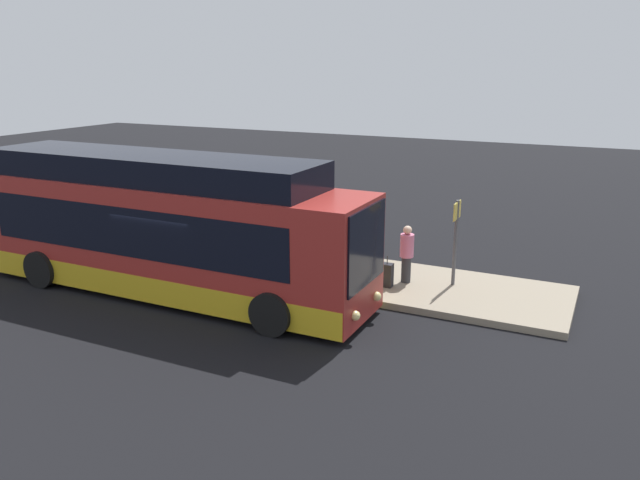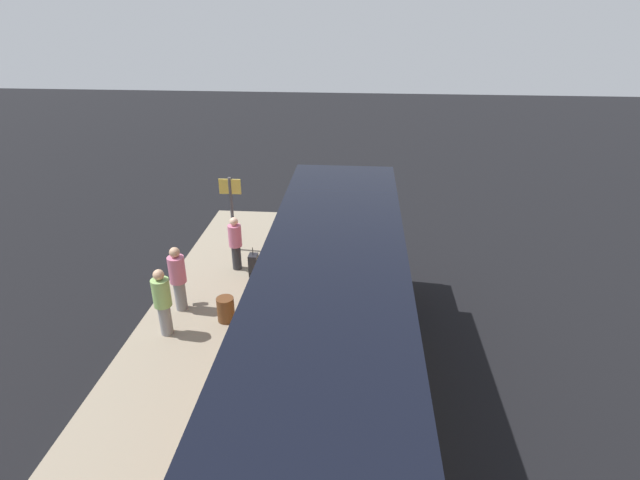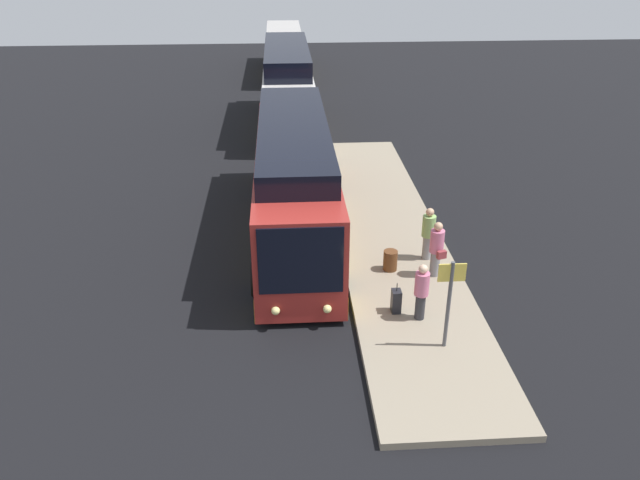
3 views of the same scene
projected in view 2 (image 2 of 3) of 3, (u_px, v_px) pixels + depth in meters
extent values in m
plane|color=black|center=(339.00, 410.00, 10.17)|extent=(80.00, 80.00, 0.00)
cube|color=gray|center=(177.00, 397.00, 10.38)|extent=(20.00, 3.58, 0.19)
cube|color=maroon|center=(333.00, 359.00, 9.02)|extent=(11.86, 2.54, 3.00)
cube|color=gold|center=(332.00, 407.00, 9.51)|extent=(11.80, 2.56, 0.70)
cube|color=black|center=(332.00, 353.00, 8.60)|extent=(9.72, 2.57, 1.32)
cube|color=black|center=(345.00, 212.00, 14.19)|extent=(0.06, 2.23, 1.92)
sphere|color=#F9E58C|center=(321.00, 257.00, 14.90)|extent=(0.24, 0.24, 0.24)
sphere|color=#F9E58C|center=(368.00, 259.00, 14.79)|extent=(0.24, 0.24, 0.24)
cylinder|color=black|center=(294.00, 293.00, 13.24)|extent=(1.09, 0.30, 1.09)
cylinder|color=black|center=(390.00, 297.00, 13.05)|extent=(1.09, 0.30, 1.09)
cube|color=black|center=(332.00, 283.00, 7.79)|extent=(10.08, 2.34, 0.73)
cylinder|color=gray|center=(166.00, 319.00, 12.06)|extent=(0.35, 0.35, 0.81)
cylinder|color=#8CB766|center=(161.00, 293.00, 11.73)|extent=(0.50, 0.50, 0.70)
sphere|color=tan|center=(158.00, 275.00, 11.53)|extent=(0.26, 0.26, 0.26)
cylinder|color=#2D2D33|center=(237.00, 257.00, 15.06)|extent=(0.28, 0.28, 0.77)
cylinder|color=#CC6B8C|center=(235.00, 236.00, 14.75)|extent=(0.40, 0.40, 0.67)
sphere|color=beige|center=(234.00, 221.00, 14.55)|extent=(0.25, 0.25, 0.25)
cylinder|color=gray|center=(180.00, 295.00, 13.04)|extent=(0.38, 0.38, 0.82)
cylinder|color=#CC6B8C|center=(177.00, 270.00, 12.71)|extent=(0.54, 0.54, 0.71)
sphere|color=tan|center=(174.00, 252.00, 12.50)|extent=(0.27, 0.27, 0.27)
cube|color=maroon|center=(179.00, 274.00, 13.12)|extent=(0.22, 0.31, 0.24)
cube|color=black|center=(254.00, 265.00, 14.70)|extent=(0.33, 0.26, 0.68)
cylinder|color=black|center=(253.00, 251.00, 14.50)|extent=(0.02, 0.02, 0.24)
cylinder|color=#4C4C51|center=(232.00, 215.00, 15.88)|extent=(0.10, 0.10, 2.47)
cube|color=#E5C64C|center=(230.00, 187.00, 15.47)|extent=(0.04, 0.69, 0.48)
cylinder|color=#593319|center=(226.00, 309.00, 12.59)|extent=(0.44, 0.44, 0.65)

